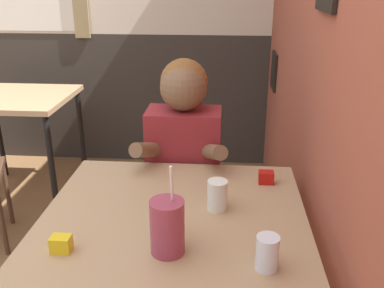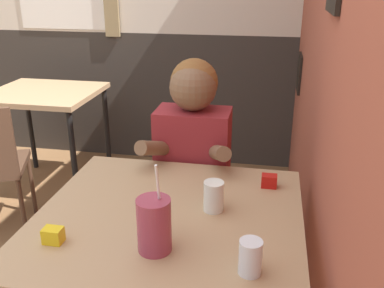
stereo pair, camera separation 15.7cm
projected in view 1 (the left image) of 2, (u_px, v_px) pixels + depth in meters
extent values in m
cube|color=#9E4C38|center=(305.00, 18.00, 2.10)|extent=(0.06, 4.50, 2.70)
cube|color=black|center=(274.00, 71.00, 3.03)|extent=(0.02, 0.24, 0.26)
cube|color=#332D28|center=(94.00, 99.00, 3.69)|extent=(5.96, 0.06, 1.10)
cube|color=tan|center=(174.00, 221.00, 1.49)|extent=(0.92, 0.88, 0.04)
cylinder|color=black|center=(97.00, 241.00, 2.03)|extent=(0.04, 0.04, 0.73)
cylinder|color=black|center=(276.00, 250.00, 1.97)|extent=(0.04, 0.04, 0.73)
cube|color=tan|center=(15.00, 98.00, 2.96)|extent=(0.75, 0.69, 0.04)
cylinder|color=black|center=(52.00, 168.00, 2.80)|extent=(0.04, 0.04, 0.73)
cylinder|color=black|center=(81.00, 136.00, 3.36)|extent=(0.04, 0.04, 0.73)
cylinder|color=#4C3323|center=(8.00, 194.00, 2.78)|extent=(0.03, 0.03, 0.44)
cylinder|color=#4C3323|center=(2.00, 222.00, 2.46)|extent=(0.03, 0.03, 0.44)
cube|color=maroon|center=(185.00, 247.00, 2.20)|extent=(0.31, 0.20, 0.48)
cube|color=maroon|center=(184.00, 161.00, 2.02)|extent=(0.34, 0.20, 0.50)
sphere|color=brown|center=(184.00, 83.00, 1.91)|extent=(0.22, 0.22, 0.22)
sphere|color=brown|center=(183.00, 87.00, 1.89)|extent=(0.21, 0.21, 0.21)
cylinder|color=brown|center=(150.00, 150.00, 1.86)|extent=(0.14, 0.27, 0.15)
cylinder|color=brown|center=(212.00, 152.00, 1.84)|extent=(0.14, 0.27, 0.15)
cylinder|color=#99384C|center=(167.00, 227.00, 1.26)|extent=(0.10, 0.10, 0.17)
cylinder|color=white|center=(172.00, 186.00, 1.21)|extent=(0.01, 0.04, 0.14)
cylinder|color=silver|center=(267.00, 253.00, 1.20)|extent=(0.07, 0.07, 0.10)
cylinder|color=silver|center=(217.00, 195.00, 1.51)|extent=(0.07, 0.07, 0.11)
cube|color=#B7140F|center=(266.00, 177.00, 1.71)|extent=(0.06, 0.04, 0.05)
cube|color=yellow|center=(61.00, 244.00, 1.29)|extent=(0.06, 0.04, 0.05)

